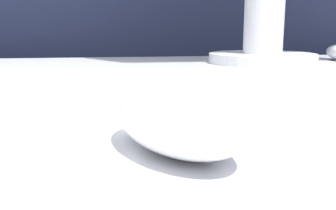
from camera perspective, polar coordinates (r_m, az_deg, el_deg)
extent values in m
cube|color=black|center=(1.15, -3.97, -1.10)|extent=(5.00, 0.03, 1.12)
ellipsoid|color=white|center=(0.25, 1.14, -2.12)|extent=(0.10, 0.13, 0.04)
cube|color=white|center=(0.43, -11.39, 1.78)|extent=(0.39, 0.16, 0.02)
cube|color=white|center=(0.43, -11.45, 3.37)|extent=(0.37, 0.15, 0.01)
cylinder|color=silver|center=(0.85, 13.50, 6.63)|extent=(0.22, 0.22, 0.02)
cylinder|color=silver|center=(0.85, 13.76, 11.98)|extent=(0.08, 0.08, 0.14)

